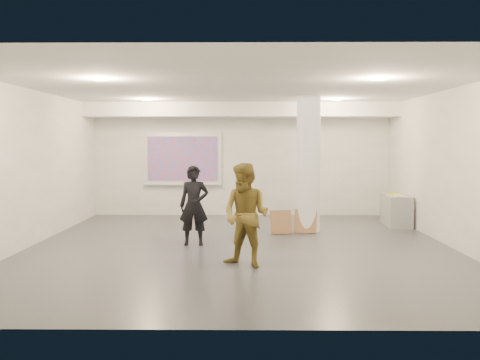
{
  "coord_description": "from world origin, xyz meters",
  "views": [
    {
      "loc": [
        0.11,
        -10.02,
        1.98
      ],
      "look_at": [
        0.0,
        0.4,
        1.25
      ],
      "focal_mm": 40.0,
      "sensor_mm": 36.0,
      "label": 1
    }
  ],
  "objects_px": {
    "projection_screen": "(183,159)",
    "woman": "(194,205)",
    "man": "(246,215)",
    "column": "(308,164)",
    "credenza": "(396,210)"
  },
  "relations": [
    {
      "from": "projection_screen",
      "to": "woman",
      "type": "xyz_separation_m",
      "value": [
        0.71,
        -4.25,
        -0.76
      ]
    },
    {
      "from": "woman",
      "to": "man",
      "type": "height_order",
      "value": "man"
    },
    {
      "from": "column",
      "to": "projection_screen",
      "type": "bearing_deg",
      "value": 139.44
    },
    {
      "from": "projection_screen",
      "to": "woman",
      "type": "distance_m",
      "value": 4.37
    },
    {
      "from": "column",
      "to": "woman",
      "type": "bearing_deg",
      "value": -146.27
    },
    {
      "from": "column",
      "to": "man",
      "type": "bearing_deg",
      "value": -112.13
    },
    {
      "from": "column",
      "to": "woman",
      "type": "height_order",
      "value": "column"
    },
    {
      "from": "column",
      "to": "projection_screen",
      "type": "height_order",
      "value": "column"
    },
    {
      "from": "projection_screen",
      "to": "woman",
      "type": "height_order",
      "value": "projection_screen"
    },
    {
      "from": "credenza",
      "to": "man",
      "type": "height_order",
      "value": "man"
    },
    {
      "from": "projection_screen",
      "to": "credenza",
      "type": "relative_size",
      "value": 1.66
    },
    {
      "from": "credenza",
      "to": "man",
      "type": "relative_size",
      "value": 0.76
    },
    {
      "from": "credenza",
      "to": "woman",
      "type": "relative_size",
      "value": 0.82
    },
    {
      "from": "projection_screen",
      "to": "credenza",
      "type": "distance_m",
      "value": 5.71
    },
    {
      "from": "column",
      "to": "credenza",
      "type": "xyz_separation_m",
      "value": [
        2.22,
        0.93,
        -1.13
      ]
    }
  ]
}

